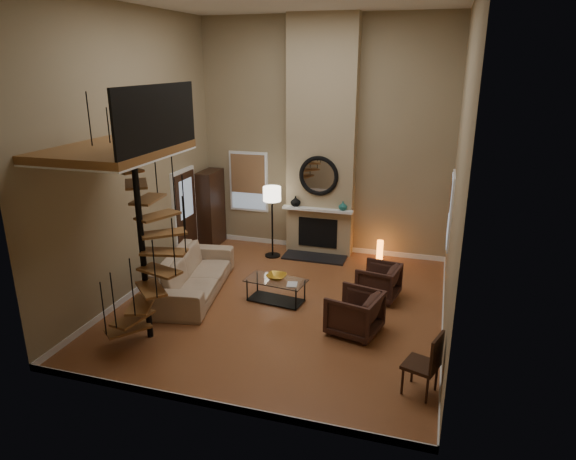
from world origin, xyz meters
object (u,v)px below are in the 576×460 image
(armchair_near, at_px, (382,282))
(side_chair, at_px, (427,362))
(coffee_table, at_px, (276,288))
(hutch, at_px, (211,209))
(armchair_far, at_px, (359,314))
(accent_lamp, at_px, (380,251))
(floor_lamp, at_px, (272,200))
(sofa, at_px, (193,274))

(armchair_near, bearing_deg, side_chair, 28.51)
(coffee_table, bearing_deg, hutch, 134.36)
(armchair_far, distance_m, side_chair, 1.88)
(armchair_far, bearing_deg, accent_lamp, -165.29)
(coffee_table, bearing_deg, floor_lamp, 110.14)
(armchair_near, bearing_deg, armchair_far, 1.60)
(hutch, height_order, floor_lamp, hutch)
(sofa, height_order, coffee_table, sofa)
(sofa, distance_m, accent_lamp, 4.41)
(floor_lamp, distance_m, accent_lamp, 2.80)
(sofa, height_order, floor_lamp, floor_lamp)
(hutch, relative_size, floor_lamp, 1.11)
(armchair_far, xyz_separation_m, floor_lamp, (-2.59, 3.05, 1.06))
(armchair_near, distance_m, floor_lamp, 3.40)
(armchair_far, bearing_deg, floor_lamp, -126.18)
(floor_lamp, height_order, accent_lamp, floor_lamp)
(coffee_table, distance_m, accent_lamp, 3.18)
(sofa, bearing_deg, armchair_far, -110.75)
(hutch, height_order, sofa, hutch)
(hutch, bearing_deg, armchair_near, -23.08)
(coffee_table, bearing_deg, armchair_near, 19.82)
(accent_lamp, bearing_deg, floor_lamp, -170.85)
(armchair_far, bearing_deg, sofa, -87.35)
(side_chair, bearing_deg, armchair_near, 108.53)
(side_chair, bearing_deg, floor_lamp, 130.09)
(hutch, xyz_separation_m, armchair_far, (4.35, -3.41, -0.60))
(hutch, xyz_separation_m, sofa, (0.86, -2.74, -0.55))
(armchair_far, xyz_separation_m, accent_lamp, (-0.08, 3.45, -0.10))
(sofa, relative_size, armchair_near, 3.50)
(sofa, bearing_deg, coffee_table, -96.99)
(sofa, bearing_deg, side_chair, -124.25)
(sofa, height_order, armchair_far, sofa)
(floor_lamp, bearing_deg, accent_lamp, 9.15)
(armchair_far, bearing_deg, coffee_table, -99.85)
(accent_lamp, bearing_deg, side_chair, -75.50)
(accent_lamp, bearing_deg, armchair_near, -81.66)
(armchair_near, relative_size, coffee_table, 0.63)
(floor_lamp, distance_m, side_chair, 5.94)
(armchair_near, bearing_deg, hutch, -103.10)
(sofa, height_order, accent_lamp, sofa)
(armchair_far, relative_size, floor_lamp, 0.49)
(accent_lamp, relative_size, side_chair, 0.55)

